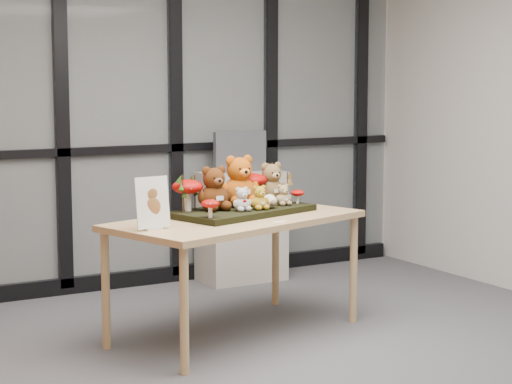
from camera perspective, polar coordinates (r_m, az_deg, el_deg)
floor at (r=5.03m, az=2.46°, el=-11.44°), size 5.00×5.00×0.00m
room_shell at (r=4.76m, az=2.57°, el=8.08°), size 5.00×5.00×5.00m
glass_partition at (r=6.98m, az=-8.36°, el=5.59°), size 4.90×0.06×2.78m
display_table at (r=5.69m, az=-1.25°, el=-2.23°), size 1.74×1.21×0.74m
diorama_tray at (r=5.80m, az=-0.84°, el=-1.19°), size 1.00×0.69×0.04m
bear_pooh_yellow at (r=5.89m, az=-1.05°, el=0.87°), size 0.33×0.31×0.35m
bear_brown_medium at (r=5.70m, az=-2.61°, el=0.38°), size 0.28×0.27×0.30m
bear_tan_back at (r=6.09m, az=0.95°, el=0.75°), size 0.26×0.25×0.28m
bear_small_yellow at (r=5.72m, az=0.21°, el=-0.26°), size 0.16×0.15×0.17m
bear_white_bow at (r=5.67m, az=-0.89°, el=-0.35°), size 0.15×0.14×0.16m
bear_beige_small at (r=5.92m, az=1.68°, el=-0.10°), size 0.14×0.13×0.15m
plush_cream_hedgehog at (r=5.79m, az=0.81°, el=-0.53°), size 0.09×0.08×0.09m
mushroom_back_left at (r=5.68m, az=-4.22°, el=-0.10°), size 0.19×0.19×0.21m
mushroom_back_right at (r=6.03m, az=-0.24°, el=0.35°), size 0.19×0.19×0.21m
mushroom_front_left at (r=5.40m, az=-2.83°, el=-0.97°), size 0.11×0.11×0.12m
mushroom_front_right at (r=6.00m, az=2.57°, el=-0.24°), size 0.09×0.09×0.10m
sprig_green_far_left at (r=5.60m, az=-4.53°, el=-0.12°), size 0.05×0.05×0.23m
sprig_green_mid_left at (r=5.73m, az=-3.79°, el=-0.01°), size 0.05×0.05×0.22m
sprig_dry_far_right at (r=6.12m, az=1.00°, el=0.64°), size 0.05×0.05×0.25m
sprig_dry_mid_right at (r=6.06m, az=1.94°, el=0.31°), size 0.05×0.05×0.20m
sprig_green_centre at (r=5.85m, az=-2.71°, el=0.05°), size 0.05×0.05×0.20m
sign_holder at (r=5.24m, az=-6.38°, el=-0.81°), size 0.21×0.07×0.30m
label_card at (r=5.50m, az=1.44°, el=-1.85°), size 0.09×0.03×0.00m
cabinet at (r=7.25m, az=-0.90°, el=-2.12°), size 0.64×0.38×0.86m
monitor at (r=7.20m, az=-0.98°, el=2.51°), size 0.44×0.05×0.31m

